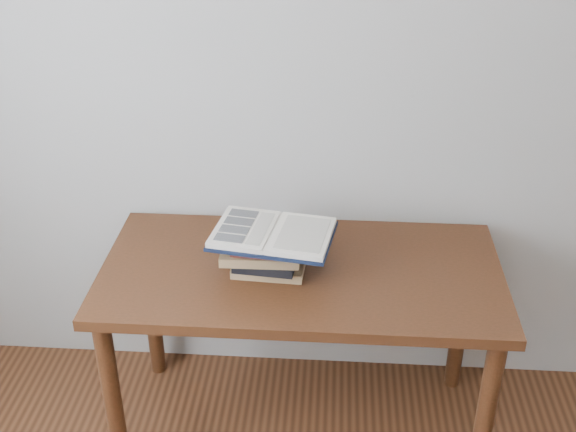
{
  "coord_description": "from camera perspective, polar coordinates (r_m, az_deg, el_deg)",
  "views": [
    {
      "loc": [
        -0.0,
        -0.6,
        2.03
      ],
      "look_at": [
        -0.14,
        1.34,
        0.93
      ],
      "focal_mm": 45.0,
      "sensor_mm": 36.0,
      "label": 1
    }
  ],
  "objects": [
    {
      "name": "open_book",
      "position": [
        2.3,
        -1.19,
        -1.41
      ],
      "size": [
        0.41,
        0.32,
        0.03
      ],
      "rotation": [
        0.0,
        0.0,
        -0.16
      ],
      "color": "black",
      "rests_on": "book_stack"
    },
    {
      "name": "room_shell",
      "position": [
        0.73,
        -2.71,
        -3.74
      ],
      "size": [
        3.54,
        3.54,
        2.62
      ],
      "color": "#A8A59F",
      "rests_on": "ground"
    },
    {
      "name": "book_stack",
      "position": [
        2.34,
        -1.78,
        -3.01
      ],
      "size": [
        0.27,
        0.2,
        0.12
      ],
      "color": "olive",
      "rests_on": "desk"
    },
    {
      "name": "desk",
      "position": [
        2.44,
        1.04,
        -6.08
      ],
      "size": [
        1.32,
        0.66,
        0.71
      ],
      "color": "#482312",
      "rests_on": "ground"
    }
  ]
}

